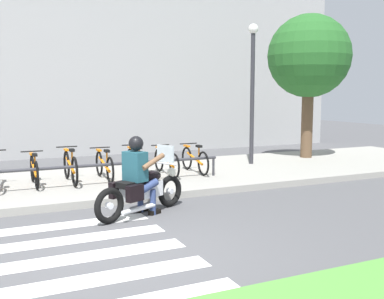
{
  "coord_description": "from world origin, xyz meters",
  "views": [
    {
      "loc": [
        -1.57,
        -5.86,
        2.15
      ],
      "look_at": [
        2.33,
        2.53,
        1.02
      ],
      "focal_mm": 42.45,
      "sensor_mm": 36.0,
      "label": 1
    }
  ],
  "objects": [
    {
      "name": "bike_rack",
      "position": [
        0.59,
        3.92,
        0.58
      ],
      "size": [
        6.04,
        0.07,
        0.49
      ],
      "color": "#333338",
      "rests_on": "sidewalk"
    },
    {
      "name": "bicycle_5",
      "position": [
        1.76,
        4.48,
        0.5
      ],
      "size": [
        0.48,
        1.6,
        0.78
      ],
      "color": "black",
      "rests_on": "sidewalk"
    },
    {
      "name": "bicycle_3",
      "position": [
        0.2,
        4.48,
        0.51
      ],
      "size": [
        0.48,
        1.74,
        0.8
      ],
      "color": "black",
      "rests_on": "sidewalk"
    },
    {
      "name": "crosswalk_stripe_2",
      "position": [
        -0.43,
        0.0,
        0.0
      ],
      "size": [
        2.8,
        0.4,
        0.01
      ],
      "primitive_type": "cube",
      "color": "white",
      "rests_on": "ground"
    },
    {
      "name": "building_backdrop",
      "position": [
        0.0,
        10.46,
        4.77
      ],
      "size": [
        24.0,
        1.2,
        9.53
      ],
      "primitive_type": "cube",
      "color": "#A0A0A0",
      "rests_on": "ground"
    },
    {
      "name": "bicycle_7",
      "position": [
        3.31,
        4.48,
        0.49
      ],
      "size": [
        0.48,
        1.61,
        0.73
      ],
      "color": "black",
      "rests_on": "sidewalk"
    },
    {
      "name": "sidewalk",
      "position": [
        0.0,
        4.76,
        0.07
      ],
      "size": [
        24.0,
        4.4,
        0.15
      ],
      "primitive_type": "cube",
      "color": "gray",
      "rests_on": "ground"
    },
    {
      "name": "bicycle_6",
      "position": [
        2.53,
        4.48,
        0.49
      ],
      "size": [
        0.48,
        1.68,
        0.73
      ],
      "color": "black",
      "rests_on": "sidewalk"
    },
    {
      "name": "crosswalk_stripe_1",
      "position": [
        -0.43,
        -0.8,
        0.0
      ],
      "size": [
        2.8,
        0.4,
        0.01
      ],
      "primitive_type": "cube",
      "color": "white",
      "rests_on": "ground"
    },
    {
      "name": "bicycle_2",
      "position": [
        -0.58,
        4.48,
        0.49
      ],
      "size": [
        0.48,
        1.59,
        0.74
      ],
      "color": "black",
      "rests_on": "sidewalk"
    },
    {
      "name": "bicycle_4",
      "position": [
        0.98,
        4.48,
        0.49
      ],
      "size": [
        0.48,
        1.69,
        0.74
      ],
      "color": "black",
      "rests_on": "sidewalk"
    },
    {
      "name": "street_lamp",
      "position": [
        5.44,
        5.16,
        2.5
      ],
      "size": [
        0.28,
        0.28,
        4.1
      ],
      "color": "#2D2D33",
      "rests_on": "ground"
    },
    {
      "name": "tree_near_rack",
      "position": [
        7.74,
        5.56,
        3.28
      ],
      "size": [
        2.57,
        2.57,
        4.6
      ],
      "color": "brown",
      "rests_on": "ground"
    },
    {
      "name": "motorcycle",
      "position": [
        0.97,
        1.72,
        0.45
      ],
      "size": [
        1.95,
        1.04,
        1.2
      ],
      "color": "black",
      "rests_on": "ground"
    },
    {
      "name": "crosswalk_stripe_4",
      "position": [
        -0.43,
        1.6,
        0.0
      ],
      "size": [
        2.8,
        0.4,
        0.01
      ],
      "primitive_type": "cube",
      "color": "white",
      "rests_on": "ground"
    },
    {
      "name": "crosswalk_stripe_3",
      "position": [
        -0.43,
        0.8,
        0.0
      ],
      "size": [
        2.8,
        0.4,
        0.01
      ],
      "primitive_type": "cube",
      "color": "white",
      "rests_on": "ground"
    },
    {
      "name": "rider",
      "position": [
        0.9,
        1.69,
        0.82
      ],
      "size": [
        0.76,
        0.7,
        1.43
      ],
      "color": "#1E4C59",
      "rests_on": "ground"
    },
    {
      "name": "ground_plane",
      "position": [
        0.0,
        0.0,
        0.0
      ],
      "size": [
        48.0,
        48.0,
        0.0
      ],
      "primitive_type": "plane",
      "color": "#4C4C4F"
    }
  ]
}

